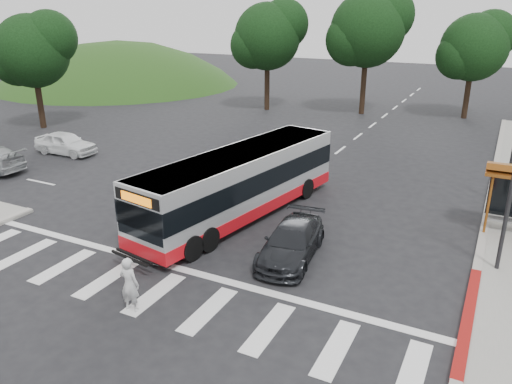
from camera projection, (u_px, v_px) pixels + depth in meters
The scene contains 13 objects.
ground at pixel (232, 234), 20.00m from camera, with size 140.00×140.00×0.00m, color black.
curb_east at pixel (489, 204), 22.85m from camera, with size 0.30×40.00×0.15m, color #9E9991.
curb_east_red at pixel (468, 317), 14.49m from camera, with size 0.32×6.00×0.15m, color maroon.
hillside_nw at pixel (121, 84), 58.64m from camera, with size 44.00×44.00×10.00m, color #264115.
crosswalk_ladder at pixel (155, 294), 15.82m from camera, with size 18.00×2.60×0.01m, color silver.
tree_north_a at pixel (369, 28), 40.20m from camera, with size 6.60×6.15×10.17m.
tree_north_b at pixel (475, 46), 38.92m from camera, with size 5.72×5.33×8.43m.
tree_north_c at pixel (269, 35), 42.13m from camera, with size 6.16×5.74×9.30m.
tree_west_a at pixel (33, 50), 35.73m from camera, with size 5.72×5.33×8.43m.
transit_bus at pixel (240, 185), 21.24m from camera, with size 2.41×11.11×2.87m, color #B4B6B9, non-canonical shape.
pedestrian at pixel (129, 284), 14.69m from camera, with size 0.64×0.42×1.75m, color silver.
dark_sedan at pixel (291, 242), 17.91m from camera, with size 1.75×4.31×1.25m, color black.
west_car_white at pixel (66, 143), 30.65m from camera, with size 1.63×4.04×1.38m, color white.
Camera 1 is at (9.06, -15.77, 8.55)m, focal length 35.00 mm.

